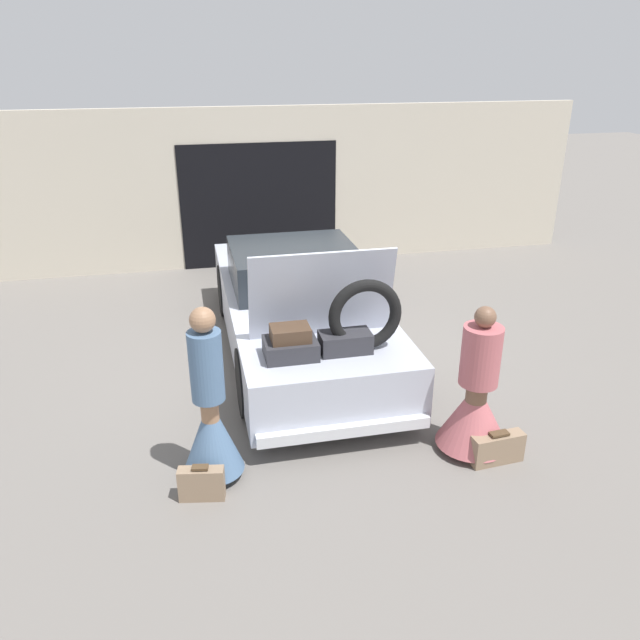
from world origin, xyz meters
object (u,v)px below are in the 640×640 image
Objects in this scene: person_left at (211,419)px; person_right at (476,402)px; car at (299,308)px; suitcase_beside_left_person at (202,483)px; suitcase_beside_right_person at (497,448)px.

person_left is 1.11× the size of person_right.
car is 11.44× the size of suitcase_beside_left_person.
person_right reaches higher than suitcase_beside_right_person.
person_right is at bearing 3.99° from suitcase_beside_left_person.
suitcase_beside_right_person is at bearing -63.44° from car.
suitcase_beside_right_person is (1.41, -2.82, -0.46)m from car.
suitcase_beside_left_person is (-1.40, -2.74, -0.45)m from car.
person_left is (-1.27, -2.44, 0.00)m from car.
person_left is 2.54m from person_right.
person_left is 2.74m from suitcase_beside_right_person.
suitcase_beside_left_person reaches higher than suitcase_beside_right_person.
person_left is at bearing 76.50° from person_right.
person_right reaches higher than suitcase_beside_left_person.
person_right is at bearing 118.70° from suitcase_beside_right_person.
suitcase_beside_right_person is (0.14, -0.26, -0.38)m from person_right.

